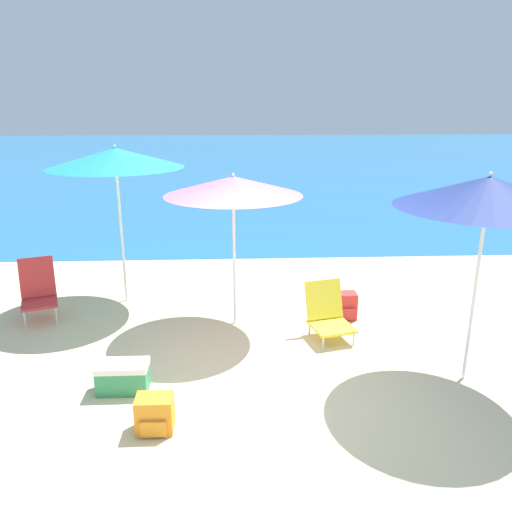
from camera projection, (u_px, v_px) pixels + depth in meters
ground_plane at (265, 402)px, 4.92m from camera, size 60.00×60.00×0.00m
sea_water at (237, 156)px, 28.59m from camera, size 60.00×40.00×0.01m
beach_umbrella_teal at (115, 158)px, 6.87m from camera, size 1.88×1.88×2.28m
beach_umbrella_navy at (488, 192)px, 4.76m from camera, size 1.77×1.77×2.20m
beach_umbrella_pink at (233, 186)px, 6.17m from camera, size 1.74×1.74×2.00m
beach_chair_yellow at (328, 313)px, 6.25m from camera, size 0.61×0.69×0.68m
beach_chair_red at (38, 289)px, 6.76m from camera, size 0.62×0.70×0.81m
backpack_red at (344, 306)px, 6.80m from camera, size 0.32×0.25×0.36m
backpack_orange at (155, 414)px, 4.45m from camera, size 0.33×0.27×0.33m
cooler_box at (123, 377)px, 5.07m from camera, size 0.52×0.29×0.31m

